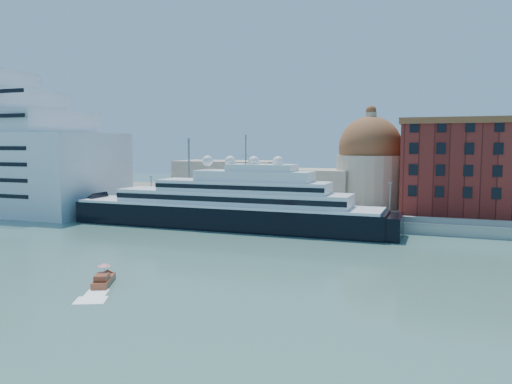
% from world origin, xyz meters
% --- Properties ---
extents(ground, '(400.00, 400.00, 0.00)m').
position_xyz_m(ground, '(0.00, 0.00, 0.00)').
color(ground, '#3D6A60').
rests_on(ground, ground).
extents(quay, '(180.00, 10.00, 2.50)m').
position_xyz_m(quay, '(0.00, 34.00, 1.25)').
color(quay, gray).
rests_on(quay, ground).
extents(land, '(260.00, 72.00, 2.00)m').
position_xyz_m(land, '(0.00, 75.00, 1.00)').
color(land, slate).
rests_on(land, ground).
extents(quay_fence, '(180.00, 0.10, 1.20)m').
position_xyz_m(quay_fence, '(0.00, 29.50, 3.10)').
color(quay_fence, slate).
rests_on(quay_fence, quay).
extents(superyacht, '(82.51, 11.44, 24.66)m').
position_xyz_m(superyacht, '(-8.38, 23.00, 4.26)').
color(superyacht, black).
rests_on(superyacht, ground).
extents(service_barge, '(12.39, 7.08, 2.65)m').
position_xyz_m(service_barge, '(-55.70, 20.12, 0.76)').
color(service_barge, white).
rests_on(service_barge, ground).
extents(water_taxi, '(4.46, 6.45, 2.93)m').
position_xyz_m(water_taxi, '(-2.48, -24.95, 0.70)').
color(water_taxi, maroon).
rests_on(water_taxi, ground).
extents(warehouse, '(43.00, 19.00, 23.25)m').
position_xyz_m(warehouse, '(52.00, 52.00, 13.79)').
color(warehouse, maroon).
rests_on(warehouse, land).
extents(church, '(66.00, 18.00, 25.50)m').
position_xyz_m(church, '(6.39, 57.72, 10.91)').
color(church, beige).
rests_on(church, land).
extents(lamp_posts, '(120.80, 2.40, 18.00)m').
position_xyz_m(lamp_posts, '(-12.67, 32.27, 9.84)').
color(lamp_posts, slate).
rests_on(lamp_posts, quay).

